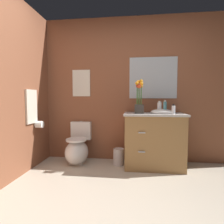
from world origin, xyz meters
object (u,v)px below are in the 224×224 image
at_px(wall_poster, 81,83).
at_px(toilet, 78,149).
at_px(wall_mirror, 153,78).
at_px(vanity_cabinet, 154,140).
at_px(toilet_paper_roll, 39,124).
at_px(flower_vase, 139,100).
at_px(lotion_bottle, 173,110).
at_px(trash_bin, 119,157).
at_px(hanging_towel, 31,107).
at_px(hand_wash_bottle, 159,108).
at_px(soap_bottle, 165,107).

bearing_deg(wall_poster, toilet, -90.00).
bearing_deg(toilet, wall_mirror, 11.96).
bearing_deg(vanity_cabinet, toilet_paper_roll, -174.70).
bearing_deg(flower_vase, wall_mirror, 56.41).
height_order(lotion_bottle, wall_poster, wall_poster).
bearing_deg(trash_bin, flower_vase, -15.73).
relative_size(toilet, hanging_towel, 1.33).
bearing_deg(hand_wash_bottle, toilet, -179.55).
bearing_deg(hanging_towel, hand_wash_bottle, 9.57).
bearing_deg(soap_bottle, vanity_cabinet, 168.55).
height_order(wall_mirror, hanging_towel, wall_mirror).
relative_size(toilet, wall_poster, 1.46).
height_order(vanity_cabinet, hanging_towel, hanging_towel).
bearing_deg(hand_wash_bottle, flower_vase, -162.71).
distance_m(flower_vase, soap_bottle, 0.41).
bearing_deg(wall_mirror, toilet_paper_roll, -165.76).
distance_m(toilet, hanging_towel, 1.01).
bearing_deg(toilet, hand_wash_bottle, 0.45).
height_order(soap_bottle, trash_bin, soap_bottle).
bearing_deg(trash_bin, hand_wash_bottle, 0.69).
bearing_deg(lotion_bottle, flower_vase, 171.47).
distance_m(hand_wash_bottle, wall_mirror, 0.57).
relative_size(soap_bottle, hand_wash_bottle, 1.08).
xyz_separation_m(flower_vase, hand_wash_bottle, (0.32, 0.10, -0.11)).
bearing_deg(lotion_bottle, toilet_paper_roll, -179.11).
distance_m(toilet, flower_vase, 1.32).
bearing_deg(vanity_cabinet, toilet, 178.80).
distance_m(flower_vase, toilet_paper_roll, 1.64).
relative_size(vanity_cabinet, flower_vase, 1.98).
xyz_separation_m(wall_mirror, hanging_towel, (-1.88, -0.59, -0.48)).
distance_m(flower_vase, wall_mirror, 0.57).
bearing_deg(hanging_towel, wall_poster, 43.48).
xyz_separation_m(toilet, lotion_bottle, (1.53, -0.16, 0.69)).
height_order(vanity_cabinet, toilet_paper_roll, vanity_cabinet).
xyz_separation_m(vanity_cabinet, wall_mirror, (-0.00, 0.29, 1.01)).
relative_size(flower_vase, wall_poster, 1.12).
bearing_deg(hand_wash_bottle, trash_bin, -179.31).
height_order(hand_wash_bottle, wall_mirror, wall_mirror).
bearing_deg(vanity_cabinet, hanging_towel, -171.12).
bearing_deg(vanity_cabinet, wall_mirror, 90.53).
relative_size(soap_bottle, hanging_towel, 0.40).
height_order(vanity_cabinet, wall_poster, wall_poster).
bearing_deg(lotion_bottle, wall_poster, 164.22).
distance_m(toilet, trash_bin, 0.71).
distance_m(soap_bottle, toilet_paper_roll, 2.01).
bearing_deg(soap_bottle, hanging_towel, -172.66).
xyz_separation_m(toilet, trash_bin, (0.70, 0.00, -0.11)).
distance_m(soap_bottle, lotion_bottle, 0.15).
bearing_deg(lotion_bottle, trash_bin, 168.59).
bearing_deg(trash_bin, wall_mirror, 25.21).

